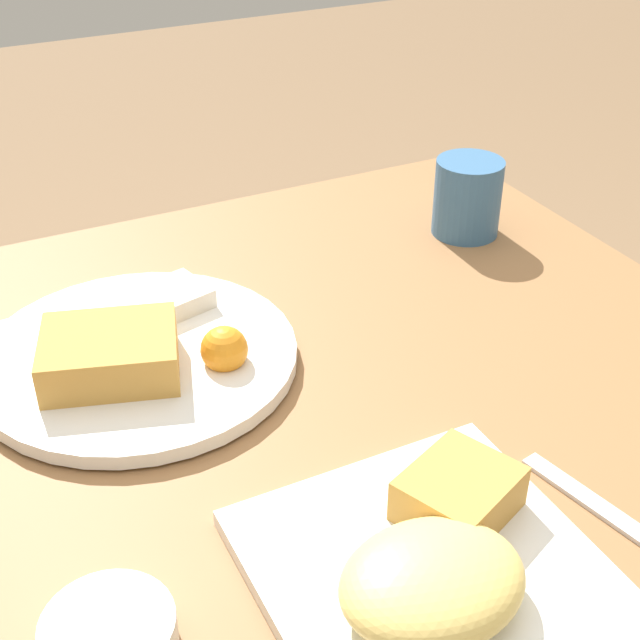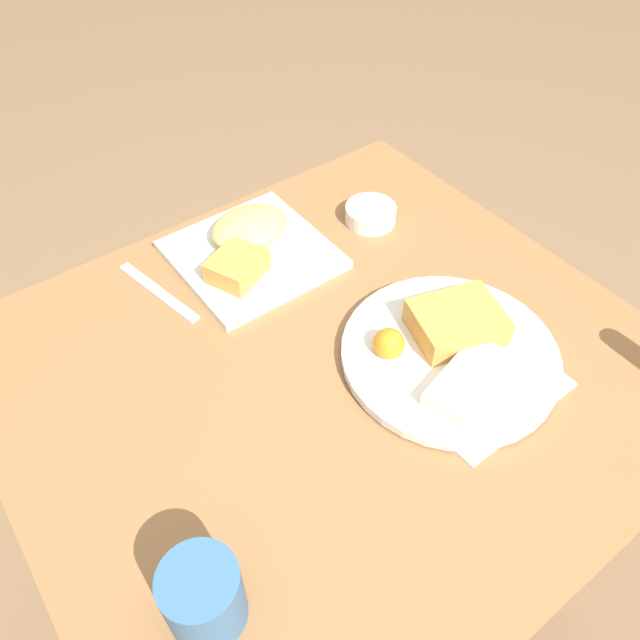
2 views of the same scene
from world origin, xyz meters
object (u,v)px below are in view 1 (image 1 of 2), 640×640
plate_square_near (434,565)px  coffee_mug (467,197)px  plate_oval_far (136,352)px  sauce_ramekin (109,636)px  butter_knife (619,520)px

plate_square_near → coffee_mug: 0.55m
plate_oval_far → sauce_ramekin: (-0.11, -0.30, -0.00)m
plate_oval_far → butter_knife: size_ratio=1.69×
plate_oval_far → coffee_mug: size_ratio=3.27×
coffee_mug → butter_knife: bearing=-110.4°
plate_square_near → plate_oval_far: size_ratio=0.78×
plate_oval_far → sauce_ramekin: 0.32m
sauce_ramekin → coffee_mug: 0.67m
plate_square_near → coffee_mug: coffee_mug is taller
plate_square_near → plate_oval_far: bearing=107.4°
sauce_ramekin → plate_oval_far: bearing=70.4°
sauce_ramekin → plate_square_near: bearing=-12.2°
plate_square_near → butter_knife: plate_square_near is taller
sauce_ramekin → butter_knife: 0.38m
plate_oval_far → coffee_mug: coffee_mug is taller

